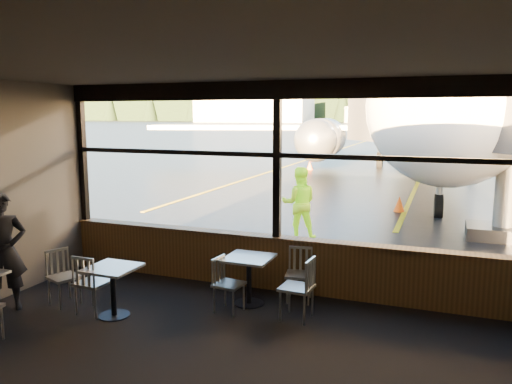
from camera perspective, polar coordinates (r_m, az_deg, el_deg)
The scene contains 27 objects.
ground_plane at distance 127.82m, azimuth 19.87°, elevation 6.97°, with size 520.00×520.00×0.00m, color black.
carpet_floor at distance 6.17m, azimuth -7.12°, elevation -19.77°, with size 8.00×6.00×0.01m, color black.
ceiling at distance 5.45m, azimuth -7.84°, elevation 14.49°, with size 8.00×6.00×0.04m, color #38332D.
window_sill at distance 8.56m, azimuth 2.37°, elevation -8.21°, with size 8.00×0.28×0.90m, color #58381A.
window_header at distance 8.19m, azimuth 2.50°, elevation 11.58°, with size 8.00×0.18×0.30m, color black.
mullion_left at distance 10.18m, azimuth -19.22°, elevation 4.07°, with size 0.12×0.12×2.60m, color black.
mullion_centre at distance 8.22m, azimuth 2.45°, elevation 3.54°, with size 0.12×0.12×2.60m, color black.
window_transom at distance 8.21m, azimuth 2.45°, elevation 4.23°, with size 8.00×0.10×0.08m, color black.
airliner at distance 28.18m, azimuth 19.38°, elevation 14.20°, with size 31.83×38.19×11.67m, color white, non-canonical shape.
jet_bridge at distance 13.31m, azimuth 25.41°, elevation 6.35°, with size 9.67×11.82×5.16m, color #28282B, non-canonical shape.
cafe_table_near at distance 7.92m, azimuth -0.82°, elevation -10.11°, with size 0.70×0.70×0.77m, color #A9A59C, non-canonical shape.
cafe_table_mid at distance 7.75m, azimuth -16.00°, elevation -10.92°, with size 0.69×0.69×0.76m, color #ADA59F, non-canonical shape.
chair_near_e at distance 7.37m, azimuth 4.67°, elevation -10.92°, with size 0.51×0.51×0.94m, color #ADA99C, non-canonical shape.
chair_near_w at distance 7.63m, azimuth -3.11°, elevation -10.56°, with size 0.46×0.46×0.85m, color #ACA89B, non-canonical shape.
chair_near_n at distance 8.05m, azimuth 4.94°, elevation -9.46°, with size 0.47×0.47×0.87m, color #B3AFA2, non-canonical shape.
chair_mid_s at distance 7.95m, azimuth -18.09°, elevation -9.88°, with size 0.51×0.51×0.93m, color #BAB4A8, non-canonical shape.
chair_mid_w at distance 8.44m, azimuth -21.08°, elevation -9.13°, with size 0.48×0.48×0.88m, color #A9A598, non-canonical shape.
passenger at distance 8.46m, azimuth -26.94°, elevation -6.12°, with size 0.67×0.44×1.83m, color black.
ground_crew at distance 11.94m, azimuth 4.95°, elevation -1.28°, with size 0.84×0.66×1.74m, color #BFF219.
cone_nose at distance 15.97m, azimuth 16.06°, elevation -1.33°, with size 0.34×0.34×0.48m, color #DE4F07.
cone_wing at distance 27.17m, azimuth 6.16°, elevation 3.04°, with size 0.35×0.35×0.49m, color #FF4D08.
hangar_left at distance 201.32m, azimuth -0.26°, elevation 9.54°, with size 45.00×18.00×11.00m, color silver, non-canonical shape.
hangar_mid at distance 192.79m, azimuth 20.36°, elevation 8.88°, with size 38.00×15.00×10.00m, color silver, non-canonical shape.
fuel_tank_a at distance 192.54m, azimuth 11.27°, elevation 8.66°, with size 8.00×8.00×6.00m, color silver.
fuel_tank_b at distance 191.10m, azimuth 14.25°, elevation 8.56°, with size 8.00×8.00×6.00m, color silver.
fuel_tank_c at distance 190.18m, azimuth 17.28°, elevation 8.44°, with size 8.00×8.00×6.00m, color silver.
treeline at distance 217.80m, azimuth 20.46°, elevation 9.07°, with size 360.00×3.00×12.00m, color black.
Camera 1 is at (2.59, -7.76, 2.95)m, focal length 35.00 mm.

